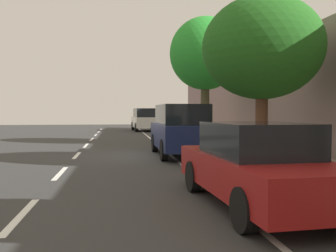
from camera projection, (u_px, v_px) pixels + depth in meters
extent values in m
plane|color=#333333|center=(155.00, 155.00, 14.43)|extent=(69.50, 69.50, 0.00)
cube|color=#ADAD9F|center=(249.00, 152.00, 14.95)|extent=(3.35, 43.44, 0.16)
cube|color=gray|center=(207.00, 152.00, 14.71)|extent=(0.16, 43.44, 0.16)
cube|color=white|center=(21.00, 215.00, 6.07)|extent=(0.14, 2.20, 0.01)
cube|color=white|center=(60.00, 173.00, 10.23)|extent=(0.14, 2.20, 0.01)
cube|color=white|center=(77.00, 155.00, 14.39)|extent=(0.14, 2.20, 0.01)
cube|color=white|center=(86.00, 145.00, 18.55)|extent=(0.14, 2.20, 0.01)
cube|color=white|center=(92.00, 139.00, 22.70)|extent=(0.14, 2.20, 0.01)
cube|color=white|center=(96.00, 135.00, 26.86)|extent=(0.14, 2.20, 0.01)
cube|color=white|center=(99.00, 132.00, 31.02)|extent=(0.14, 2.20, 0.01)
cube|color=white|center=(101.00, 129.00, 35.18)|extent=(0.14, 2.20, 0.01)
cube|color=white|center=(170.00, 155.00, 14.51)|extent=(0.12, 43.44, 0.01)
cube|color=gray|center=(294.00, 94.00, 15.11)|extent=(0.50, 43.44, 4.88)
cube|color=maroon|center=(257.00, 173.00, 6.68)|extent=(2.03, 4.50, 0.64)
cube|color=black|center=(257.00, 139.00, 6.66)|extent=(1.68, 2.19, 0.60)
cylinder|color=black|center=(264.00, 174.00, 8.19)|extent=(0.26, 0.67, 0.66)
cylinder|color=black|center=(194.00, 176.00, 7.87)|extent=(0.26, 0.67, 0.66)
cylinder|color=black|center=(245.00, 210.00, 5.20)|extent=(0.26, 0.67, 0.66)
cube|color=navy|center=(181.00, 136.00, 14.32)|extent=(1.95, 4.72, 0.90)
cube|color=black|center=(181.00, 114.00, 14.29)|extent=(1.70, 3.12, 0.76)
cylinder|color=black|center=(195.00, 142.00, 15.91)|extent=(0.23, 0.76, 0.76)
cylinder|color=black|center=(155.00, 143.00, 15.65)|extent=(0.23, 0.76, 0.76)
cylinder|color=black|center=(213.00, 149.00, 13.03)|extent=(0.23, 0.76, 0.76)
cylinder|color=black|center=(164.00, 150.00, 12.77)|extent=(0.23, 0.76, 0.76)
cube|color=white|center=(144.00, 122.00, 32.47)|extent=(2.17, 4.80, 0.90)
cube|color=black|center=(144.00, 113.00, 32.44)|extent=(1.85, 3.19, 0.76)
cylinder|color=black|center=(152.00, 126.00, 34.09)|extent=(0.26, 0.77, 0.76)
cylinder|color=black|center=(133.00, 126.00, 33.75)|extent=(0.26, 0.77, 0.76)
cylinder|color=black|center=(157.00, 127.00, 31.23)|extent=(0.26, 0.77, 0.76)
cylinder|color=black|center=(136.00, 127.00, 30.89)|extent=(0.26, 0.77, 0.76)
torus|color=black|center=(165.00, 136.00, 20.39)|extent=(0.63, 0.46, 0.74)
torus|color=black|center=(179.00, 135.00, 21.10)|extent=(0.63, 0.46, 0.74)
cylinder|color=black|center=(171.00, 134.00, 20.65)|extent=(0.55, 0.40, 0.54)
cylinder|color=black|center=(175.00, 134.00, 20.90)|extent=(0.13, 0.11, 0.50)
cylinder|color=black|center=(171.00, 129.00, 20.68)|extent=(0.62, 0.45, 0.05)
cylinder|color=black|center=(177.00, 137.00, 20.99)|extent=(0.31, 0.23, 0.20)
cylinder|color=black|center=(177.00, 132.00, 21.01)|extent=(0.24, 0.18, 0.35)
cylinder|color=black|center=(166.00, 133.00, 20.41)|extent=(0.11, 0.09, 0.36)
cube|color=black|center=(176.00, 129.00, 20.93)|extent=(0.25, 0.22, 0.05)
cylinder|color=black|center=(167.00, 128.00, 20.43)|extent=(0.29, 0.39, 0.03)
cylinder|color=#C6B284|center=(176.00, 135.00, 20.40)|extent=(0.15, 0.15, 0.84)
cylinder|color=#C6B284|center=(178.00, 135.00, 20.25)|extent=(0.15, 0.15, 0.84)
cube|color=white|center=(177.00, 122.00, 20.30)|extent=(0.41, 0.44, 0.59)
cylinder|color=white|center=(174.00, 123.00, 20.49)|extent=(0.10, 0.10, 0.56)
cylinder|color=white|center=(180.00, 123.00, 20.11)|extent=(0.10, 0.10, 0.56)
sphere|color=#D46D55|center=(177.00, 115.00, 20.28)|extent=(0.23, 0.23, 0.23)
sphere|color=navy|center=(177.00, 114.00, 20.28)|extent=(0.26, 0.26, 0.26)
cube|color=black|center=(180.00, 122.00, 20.43)|extent=(0.32, 0.35, 0.44)
cylinder|color=brown|center=(261.00, 121.00, 11.63)|extent=(0.39, 0.39, 2.52)
ellipsoid|color=#22601C|center=(262.00, 48.00, 11.54)|extent=(3.79, 3.79, 3.23)
cylinder|color=#4D472E|center=(205.00, 107.00, 19.13)|extent=(0.45, 0.45, 3.56)
ellipsoid|color=green|center=(205.00, 53.00, 19.02)|extent=(3.68, 3.68, 3.77)
cylinder|color=red|center=(212.00, 140.00, 15.61)|extent=(0.22, 0.22, 0.70)
sphere|color=red|center=(212.00, 131.00, 15.59)|extent=(0.20, 0.20, 0.20)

